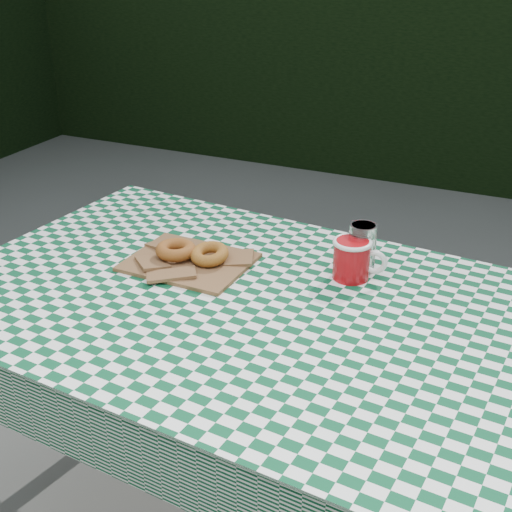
{
  "coord_description": "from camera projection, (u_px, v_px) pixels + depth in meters",
  "views": [
    {
      "loc": [
        0.7,
        -1.28,
        1.49
      ],
      "look_at": [
        0.1,
        0.03,
        0.79
      ],
      "focal_mm": 48.16,
      "sensor_mm": 36.0,
      "label": 1
    }
  ],
  "objects": [
    {
      "name": "bagel_back",
      "position": [
        209.0,
        254.0,
        1.62
      ],
      "size": [
        0.11,
        0.11,
        0.03
      ],
      "primitive_type": "torus",
      "rotation": [
        0.0,
        0.0,
        -0.22
      ],
      "color": "#A46F22",
      "rests_on": "paper_bag"
    },
    {
      "name": "paper_bag",
      "position": [
        189.0,
        261.0,
        1.64
      ],
      "size": [
        0.29,
        0.23,
        0.01
      ],
      "primitive_type": "cube",
      "rotation": [
        0.0,
        0.0,
        -0.03
      ],
      "color": "brown",
      "rests_on": "tablecloth"
    },
    {
      "name": "coffee_mug",
      "position": [
        351.0,
        259.0,
        1.55
      ],
      "size": [
        0.19,
        0.19,
        0.09
      ],
      "primitive_type": null,
      "rotation": [
        0.0,
        0.0,
        0.15
      ],
      "color": "#A80A10",
      "rests_on": "tablecloth"
    },
    {
      "name": "tablecloth",
      "position": [
        237.0,
        298.0,
        1.5
      ],
      "size": [
        1.38,
        0.99,
        0.01
      ],
      "primitive_type": "cube",
      "rotation": [
        0.0,
        0.0,
        -0.09
      ],
      "color": "#0A4527",
      "rests_on": "table"
    },
    {
      "name": "table",
      "position": [
        239.0,
        434.0,
        1.66
      ],
      "size": [
        1.36,
        0.97,
        0.75
      ],
      "primitive_type": "cube",
      "rotation": [
        0.0,
        0.0,
        -0.09
      ],
      "color": "#54301D",
      "rests_on": "ground"
    },
    {
      "name": "ground",
      "position": [
        220.0,
        501.0,
        1.96
      ],
      "size": [
        60.0,
        60.0,
        0.0
      ],
      "primitive_type": "plane",
      "color": "#5B5B55",
      "rests_on": "ground"
    },
    {
      "name": "hedge_north",
      "position": [
        456.0,
        30.0,
        4.19
      ],
      "size": [
        7.0,
        0.7,
        1.8
      ],
      "primitive_type": "cube",
      "color": "black",
      "rests_on": "ground"
    },
    {
      "name": "bagel_front",
      "position": [
        176.0,
        250.0,
        1.64
      ],
      "size": [
        0.12,
        0.12,
        0.03
      ],
      "primitive_type": "torus",
      "rotation": [
        0.0,
        0.0,
        0.32
      ],
      "color": "#94441E",
      "rests_on": "paper_bag"
    },
    {
      "name": "drinking_glass",
      "position": [
        362.0,
        248.0,
        1.58
      ],
      "size": [
        0.07,
        0.07,
        0.12
      ],
      "primitive_type": "cylinder",
      "rotation": [
        0.0,
        0.0,
        -0.11
      ],
      "color": "white",
      "rests_on": "tablecloth"
    }
  ]
}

